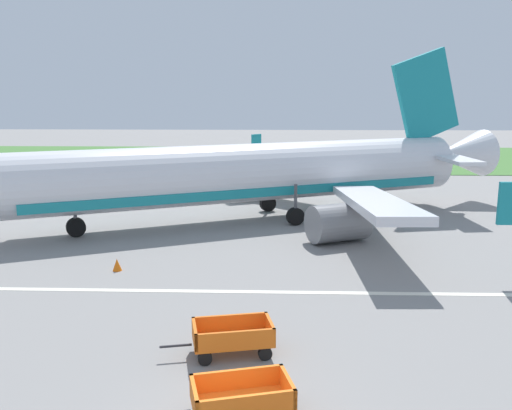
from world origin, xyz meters
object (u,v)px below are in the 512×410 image
(baggage_cart_third_in_row, at_px, (241,399))
(traffic_cone_near_plane, at_px, (117,265))
(baggage_cart_fourth_in_row, at_px, (232,337))
(airplane, at_px, (260,173))

(baggage_cart_third_in_row, bearing_deg, traffic_cone_near_plane, 118.92)
(baggage_cart_third_in_row, relative_size, baggage_cart_fourth_in_row, 1.00)
(airplane, relative_size, baggage_cart_third_in_row, 9.87)
(airplane, distance_m, baggage_cart_fourth_in_row, 19.15)
(airplane, height_order, traffic_cone_near_plane, airplane)
(airplane, distance_m, traffic_cone_near_plane, 12.85)
(baggage_cart_third_in_row, height_order, baggage_cart_fourth_in_row, same)
(baggage_cart_third_in_row, xyz_separation_m, traffic_cone_near_plane, (-6.53, 11.82, -0.32))
(airplane, xyz_separation_m, traffic_cone_near_plane, (-6.43, -10.77, -2.77))
(baggage_cart_fourth_in_row, bearing_deg, traffic_cone_near_plane, 126.27)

